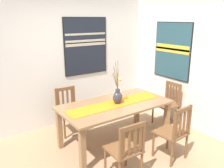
{
  "coord_description": "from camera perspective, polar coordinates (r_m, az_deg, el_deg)",
  "views": [
    {
      "loc": [
        -1.96,
        -2.46,
        2.14
      ],
      "look_at": [
        0.18,
        0.59,
        1.07
      ],
      "focal_mm": 36.95,
      "sensor_mm": 36.0,
      "label": 1
    }
  ],
  "objects": [
    {
      "name": "painting_on_back_wall",
      "position": [
        4.88,
        -6.48,
        9.29
      ],
      "size": [
        0.99,
        0.05,
        1.17
      ],
      "color": "black"
    },
    {
      "name": "painting_on_side_wall",
      "position": [
        4.96,
        14.69,
        7.95
      ],
      "size": [
        0.05,
        0.92,
        1.16
      ],
      "color": "black"
    },
    {
      "name": "dining_table",
      "position": [
        3.96,
        0.8,
        -6.22
      ],
      "size": [
        1.88,
        0.97,
        0.74
      ],
      "color": "#8E6642",
      "rests_on": "ground_plane"
    },
    {
      "name": "wall_side",
      "position": [
        4.61,
        21.85,
        4.98
      ],
      "size": [
        0.12,
        6.4,
        2.7
      ],
      "primitive_type": "cube",
      "color": "silver",
      "rests_on": "ground_plane"
    },
    {
      "name": "chair_0",
      "position": [
        3.19,
        3.44,
        -15.83
      ],
      "size": [
        0.44,
        0.44,
        0.87
      ],
      "color": "brown",
      "rests_on": "ground_plane"
    },
    {
      "name": "ground_plane",
      "position": [
        3.81,
        2.98,
        -18.44
      ],
      "size": [
        6.4,
        6.4,
        0.03
      ],
      "primitive_type": "cube",
      "color": "#A37F5B"
    },
    {
      "name": "table_runner",
      "position": [
        3.92,
        0.8,
        -4.83
      ],
      "size": [
        1.73,
        0.36,
        0.01
      ],
      "primitive_type": "cube",
      "color": "orange",
      "rests_on": "dining_table"
    },
    {
      "name": "chair_2",
      "position": [
        3.71,
        15.07,
        -11.35
      ],
      "size": [
        0.44,
        0.44,
        0.9
      ],
      "color": "brown",
      "rests_on": "ground_plane"
    },
    {
      "name": "chair_1",
      "position": [
        4.9,
        13.69,
        -4.48
      ],
      "size": [
        0.43,
        0.43,
        0.87
      ],
      "color": "brown",
      "rests_on": "ground_plane"
    },
    {
      "name": "chair_3",
      "position": [
        4.52,
        -10.75,
        -6.17
      ],
      "size": [
        0.44,
        0.44,
        0.86
      ],
      "color": "brown",
      "rests_on": "ground_plane"
    },
    {
      "name": "wall_back",
      "position": [
        4.81,
        -10.61,
        6.26
      ],
      "size": [
        6.4,
        0.12,
        2.7
      ],
      "primitive_type": "cube",
      "color": "silver",
      "rests_on": "ground_plane"
    },
    {
      "name": "centerpiece_vase",
      "position": [
        3.89,
        1.42,
        -2.94
      ],
      "size": [
        0.26,
        0.24,
        0.71
      ],
      "color": "#333338",
      "rests_on": "dining_table"
    }
  ]
}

